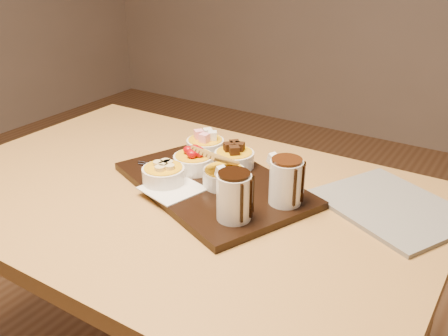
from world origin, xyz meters
The scene contains 12 objects.
dining_table centered at (0.00, 0.00, 0.65)m, with size 1.20×0.80×0.75m.
serving_board centered at (0.06, 0.06, 0.76)m, with size 0.46×0.30×0.02m, color black.
napkin centered at (0.01, -0.03, 0.77)m, with size 0.12×0.12×0.00m, color white.
bowl_marshmallows centered at (-0.05, 0.18, 0.79)m, with size 0.10×0.10×0.04m, color white.
bowl_cake centered at (0.06, 0.16, 0.79)m, with size 0.10×0.10×0.04m, color white.
bowl_strawberries centered at (-0.01, 0.08, 0.79)m, with size 0.10×0.10×0.04m, color white.
bowl_biscotti centered at (0.09, 0.06, 0.79)m, with size 0.10×0.10×0.04m, color white.
bowl_bananas centered at (-0.03, -0.01, 0.79)m, with size 0.10×0.10×0.04m, color white.
pitcher_dark_chocolate centered at (0.19, -0.06, 0.82)m, with size 0.07×0.07×0.10m, color silver.
pitcher_milk_chocolate centered at (0.25, 0.06, 0.82)m, with size 0.07×0.07×0.10m, color silver.
fondue_skewers centered at (-0.03, 0.06, 0.77)m, with size 0.26×0.03×0.01m, color silver, non-canonical shape.
newspaper centered at (0.45, 0.19, 0.76)m, with size 0.30×0.24×0.01m, color beige.
Camera 1 is at (0.66, -0.82, 1.30)m, focal length 40.00 mm.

